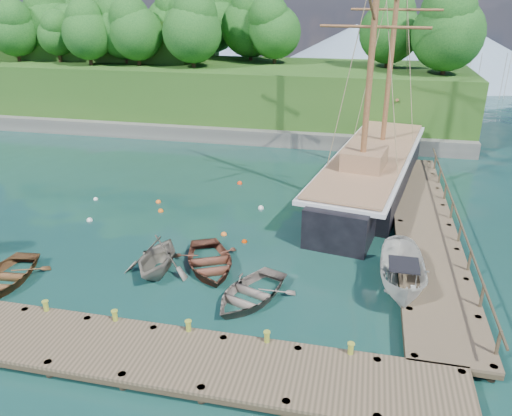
% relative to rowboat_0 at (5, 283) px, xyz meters
% --- Properties ---
extents(ground, '(160.00, 160.00, 0.00)m').
position_rel_rowboat_0_xyz_m(ground, '(7.79, 2.85, 0.00)').
color(ground, '#153229').
rests_on(ground, ground).
extents(dock_near, '(20.00, 3.20, 1.10)m').
position_rel_rowboat_0_xyz_m(dock_near, '(9.79, -3.65, 0.43)').
color(dock_near, '#473C2C').
rests_on(dock_near, ground).
extents(dock_east, '(3.20, 24.00, 1.10)m').
position_rel_rowboat_0_xyz_m(dock_east, '(19.29, 9.85, 0.43)').
color(dock_east, '#473C2C').
rests_on(dock_east, ground).
extents(bollard_0, '(0.26, 0.26, 0.45)m').
position_rel_rowboat_0_xyz_m(bollard_0, '(3.79, -2.25, 0.00)').
color(bollard_0, olive).
rests_on(bollard_0, ground).
extents(bollard_1, '(0.26, 0.26, 0.45)m').
position_rel_rowboat_0_xyz_m(bollard_1, '(6.79, -2.25, 0.00)').
color(bollard_1, olive).
rests_on(bollard_1, ground).
extents(bollard_2, '(0.26, 0.26, 0.45)m').
position_rel_rowboat_0_xyz_m(bollard_2, '(9.79, -2.25, 0.00)').
color(bollard_2, olive).
rests_on(bollard_2, ground).
extents(bollard_3, '(0.26, 0.26, 0.45)m').
position_rel_rowboat_0_xyz_m(bollard_3, '(12.79, -2.25, 0.00)').
color(bollard_3, olive).
rests_on(bollard_3, ground).
extents(bollard_4, '(0.26, 0.26, 0.45)m').
position_rel_rowboat_0_xyz_m(bollard_4, '(15.79, -2.25, 0.00)').
color(bollard_4, olive).
rests_on(bollard_4, ground).
extents(rowboat_0, '(3.57, 4.67, 0.90)m').
position_rel_rowboat_0_xyz_m(rowboat_0, '(0.00, 0.00, 0.00)').
color(rowboat_0, brown).
rests_on(rowboat_0, ground).
extents(rowboat_1, '(3.29, 3.79, 1.96)m').
position_rel_rowboat_0_xyz_m(rowboat_1, '(6.51, 2.51, 0.00)').
color(rowboat_1, '#656055').
rests_on(rowboat_1, ground).
extents(rowboat_2, '(4.91, 5.51, 0.94)m').
position_rel_rowboat_0_xyz_m(rowboat_2, '(8.80, 3.42, 0.00)').
color(rowboat_2, brown).
rests_on(rowboat_2, ground).
extents(rowboat_3, '(4.42, 5.12, 0.89)m').
position_rel_rowboat_0_xyz_m(rowboat_3, '(11.33, 1.18, 0.00)').
color(rowboat_3, '#6E6259').
rests_on(rowboat_3, ground).
extents(cabin_boat_white, '(2.05, 5.26, 2.02)m').
position_rel_rowboat_0_xyz_m(cabin_boat_white, '(17.79, 3.18, 0.00)').
color(cabin_boat_white, beige).
rests_on(cabin_boat_white, ground).
extents(schooner, '(8.12, 26.61, 19.47)m').
position_rel_rowboat_0_xyz_m(schooner, '(16.28, 16.18, 1.08)').
color(schooner, black).
rests_on(schooner, ground).
extents(mooring_buoy_0, '(0.35, 0.35, 0.35)m').
position_rel_rowboat_0_xyz_m(mooring_buoy_0, '(0.22, 7.19, 0.00)').
color(mooring_buoy_0, silver).
rests_on(mooring_buoy_0, ground).
extents(mooring_buoy_1, '(0.34, 0.34, 0.34)m').
position_rel_rowboat_0_xyz_m(mooring_buoy_1, '(3.78, 9.40, 0.00)').
color(mooring_buoy_1, orange).
rests_on(mooring_buoy_1, ground).
extents(mooring_buoy_2, '(0.33, 0.33, 0.33)m').
position_rel_rowboat_0_xyz_m(mooring_buoy_2, '(8.47, 7.09, 0.00)').
color(mooring_buoy_2, orange).
rests_on(mooring_buoy_2, ground).
extents(mooring_buoy_3, '(0.37, 0.37, 0.37)m').
position_rel_rowboat_0_xyz_m(mooring_buoy_3, '(9.70, 11.19, 0.00)').
color(mooring_buoy_3, white).
rests_on(mooring_buoy_3, ground).
extents(mooring_buoy_4, '(0.34, 0.34, 0.34)m').
position_rel_rowboat_0_xyz_m(mooring_buoy_4, '(3.05, 10.74, 0.00)').
color(mooring_buoy_4, orange).
rests_on(mooring_buoy_4, ground).
extents(mooring_buoy_5, '(0.35, 0.35, 0.35)m').
position_rel_rowboat_0_xyz_m(mooring_buoy_5, '(7.30, 15.23, 0.00)').
color(mooring_buoy_5, '#F5360C').
rests_on(mooring_buoy_5, ground).
extents(mooring_buoy_6, '(0.29, 0.29, 0.29)m').
position_rel_rowboat_0_xyz_m(mooring_buoy_6, '(-1.12, 10.30, 0.00)').
color(mooring_buoy_6, white).
rests_on(mooring_buoy_6, ground).
extents(mooring_buoy_7, '(0.30, 0.30, 0.30)m').
position_rel_rowboat_0_xyz_m(mooring_buoy_7, '(9.80, 6.48, 0.00)').
color(mooring_buoy_7, '#D63800').
rests_on(mooring_buoy_7, ground).
extents(headland, '(51.00, 19.31, 12.90)m').
position_rel_rowboat_0_xyz_m(headland, '(-5.08, 34.21, 5.54)').
color(headland, '#474744').
rests_on(headland, ground).
extents(distant_ridge, '(117.00, 40.00, 10.00)m').
position_rel_rowboat_0_xyz_m(distant_ridge, '(12.10, 72.85, 4.35)').
color(distant_ridge, '#728CA5').
rests_on(distant_ridge, ground).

